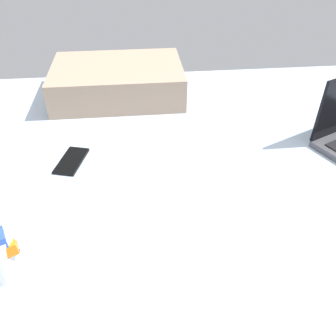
% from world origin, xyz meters
% --- Properties ---
extents(bed_mattress, '(1.80, 1.40, 0.18)m').
position_xyz_m(bed_mattress, '(0.00, 0.00, 0.09)').
color(bed_mattress, silver).
rests_on(bed_mattress, ground).
extents(cell_phone, '(0.10, 0.15, 0.01)m').
position_xyz_m(cell_phone, '(-0.49, 0.03, 0.18)').
color(cell_phone, black).
rests_on(cell_phone, bed_mattress).
extents(pillow, '(0.52, 0.36, 0.13)m').
position_xyz_m(pillow, '(-0.35, 0.48, 0.24)').
color(pillow, tan).
rests_on(pillow, bed_mattress).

